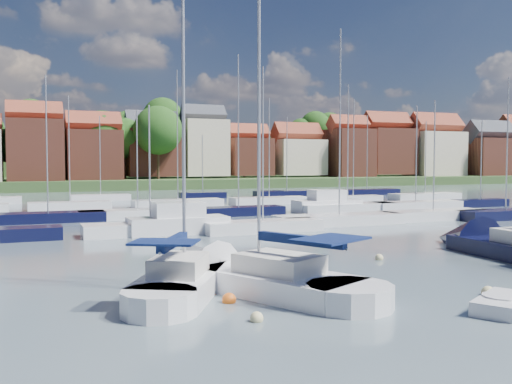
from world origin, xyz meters
name	(u,v)px	position (x,y,z in m)	size (l,w,h in m)	color
ground	(180,210)	(0.00, 40.00, 0.00)	(260.00, 260.00, 0.00)	#4E5E6A
sailboat_left	(188,279)	(-9.38, 2.69, 0.36)	(6.98, 9.82, 13.38)	silver
sailboat_centre	(242,278)	(-7.27, 2.08, 0.35)	(7.90, 11.78, 15.79)	silver
sailboat_navy	(499,247)	(8.99, 4.64, 0.35)	(4.31, 13.19, 17.92)	black
tender	(503,304)	(-0.40, -4.78, 0.24)	(3.22, 2.64, 0.63)	silver
buoy_b	(257,321)	(-8.63, -2.77, 0.00)	(0.43, 0.43, 0.43)	beige
buoy_c	(229,302)	(-8.62, -0.11, 0.00)	(0.51, 0.51, 0.51)	#D85914
buoy_d	(488,295)	(0.91, -2.80, 0.00)	(0.51, 0.51, 0.51)	beige
buoy_e	(379,260)	(1.63, 5.43, 0.00)	(0.42, 0.42, 0.42)	beige
marina_field	(210,208)	(1.91, 35.15, 0.43)	(79.62, 41.41, 15.93)	silver
far_shore_town	(97,164)	(2.23, 132.67, 4.61)	(212.46, 90.00, 22.27)	#314824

